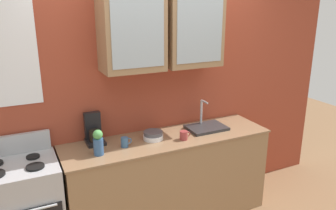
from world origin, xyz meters
TOP-DOWN VIEW (x-y plane):
  - back_wall_unit at (-0.01, 0.30)m, footprint 4.39×0.44m
  - counter at (0.00, 0.00)m, footprint 2.10×0.58m
  - sink_faucet at (0.47, 0.04)m, footprint 0.40×0.29m
  - bowl_stack at (-0.15, 0.03)m, footprint 0.20×0.20m
  - vase at (-0.72, -0.08)m, footprint 0.09×0.09m
  - cup_near_sink at (0.12, -0.11)m, footprint 0.11×0.08m
  - cup_near_bowls at (-0.46, -0.02)m, footprint 0.10×0.07m
  - coffee_maker at (-0.69, 0.20)m, footprint 0.17×0.20m

SIDE VIEW (x-z plane):
  - counter at x=0.00m, z-range 0.00..0.91m
  - sink_faucet at x=0.47m, z-range 0.79..1.08m
  - bowl_stack at x=-0.15m, z-range 0.91..0.99m
  - cup_near_sink at x=0.12m, z-range 0.91..1.00m
  - cup_near_bowls at x=-0.46m, z-range 0.91..1.00m
  - coffee_maker at x=-0.69m, z-range 0.87..1.16m
  - vase at x=-0.72m, z-range 0.91..1.14m
  - back_wall_unit at x=-0.01m, z-range 0.11..2.99m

